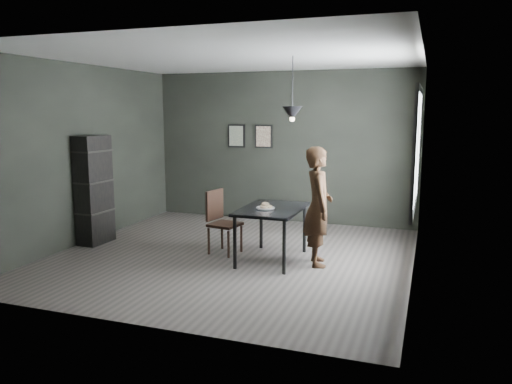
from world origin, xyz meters
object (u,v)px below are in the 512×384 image
(white_plate, at_px, (265,208))
(woman, at_px, (318,206))
(shelf_unit, at_px, (94,190))
(wood_chair, at_px, (220,217))
(cafe_table, at_px, (272,213))
(pendant_lamp, at_px, (292,113))

(white_plate, bearing_deg, woman, 10.25)
(shelf_unit, bearing_deg, woman, 3.47)
(wood_chair, distance_m, shelf_unit, 2.12)
(white_plate, xyz_separation_m, shelf_unit, (-2.86, 0.07, 0.09))
(woman, relative_size, shelf_unit, 0.95)
(cafe_table, height_order, shelf_unit, shelf_unit)
(woman, relative_size, pendant_lamp, 1.87)
(wood_chair, xyz_separation_m, shelf_unit, (-2.09, -0.15, 0.32))
(shelf_unit, bearing_deg, white_plate, 1.15)
(pendant_lamp, bearing_deg, wood_chair, 179.40)
(cafe_table, distance_m, wood_chair, 0.85)
(cafe_table, xyz_separation_m, wood_chair, (-0.83, 0.11, -0.14))
(cafe_table, xyz_separation_m, pendant_lamp, (0.25, 0.10, 1.38))
(wood_chair, height_order, shelf_unit, shelf_unit)
(white_plate, bearing_deg, pendant_lamp, 33.90)
(cafe_table, relative_size, woman, 0.74)
(pendant_lamp, bearing_deg, cafe_table, -158.20)
(cafe_table, height_order, wood_chair, wood_chair)
(woman, height_order, wood_chair, woman)
(cafe_table, xyz_separation_m, white_plate, (-0.06, -0.11, 0.08))
(white_plate, xyz_separation_m, pendant_lamp, (0.31, 0.21, 1.29))
(white_plate, distance_m, woman, 0.72)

